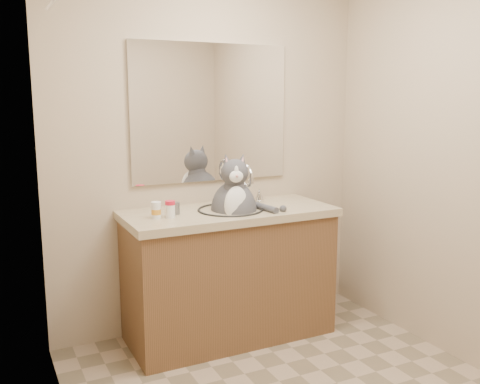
# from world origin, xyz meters

# --- Properties ---
(room) EXTENTS (2.22, 2.52, 2.42)m
(room) POSITION_xyz_m (0.00, 0.00, 1.20)
(room) COLOR gray
(room) RESTS_ON ground
(vanity) EXTENTS (1.34, 0.59, 1.12)m
(vanity) POSITION_xyz_m (0.00, 0.96, 0.44)
(vanity) COLOR brown
(vanity) RESTS_ON ground
(mirror) EXTENTS (1.10, 0.02, 0.90)m
(mirror) POSITION_xyz_m (0.00, 1.24, 1.45)
(mirror) COLOR white
(mirror) RESTS_ON room
(shower_curtain) EXTENTS (0.02, 1.30, 1.93)m
(shower_curtain) POSITION_xyz_m (-1.05, 0.10, 1.03)
(shower_curtain) COLOR beige
(shower_curtain) RESTS_ON ground
(cat) EXTENTS (0.39, 0.42, 0.57)m
(cat) POSITION_xyz_m (0.02, 0.93, 0.87)
(cat) COLOR #48484D
(cat) RESTS_ON vanity
(pill_bottle_redcap) EXTENTS (0.07, 0.07, 0.10)m
(pill_bottle_redcap) POSITION_xyz_m (-0.41, 0.91, 0.90)
(pill_bottle_redcap) COLOR white
(pill_bottle_redcap) RESTS_ON vanity
(pill_bottle_orange) EXTENTS (0.06, 0.06, 0.10)m
(pill_bottle_orange) POSITION_xyz_m (-0.49, 0.93, 0.90)
(pill_bottle_orange) COLOR white
(pill_bottle_orange) RESTS_ON vanity
(grey_canister) EXTENTS (0.05, 0.05, 0.07)m
(grey_canister) POSITION_xyz_m (-0.35, 0.98, 0.89)
(grey_canister) COLOR slate
(grey_canister) RESTS_ON vanity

